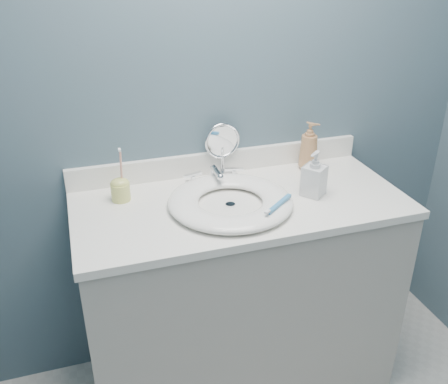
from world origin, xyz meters
name	(u,v)px	position (x,y,z in m)	size (l,w,h in m)	color
back_wall	(218,95)	(0.00, 1.25, 1.20)	(2.20, 0.02, 2.40)	#485F6D
vanity_cabinet	(239,298)	(0.00, 0.97, 0.42)	(1.20, 0.55, 0.85)	#A7A299
countertop	(241,204)	(0.00, 0.97, 0.86)	(1.22, 0.57, 0.03)	white
backsplash	(219,162)	(0.00, 1.24, 0.93)	(1.22, 0.02, 0.09)	white
basin	(230,201)	(-0.05, 0.94, 0.90)	(0.45, 0.45, 0.04)	white
drain	(230,205)	(-0.05, 0.94, 0.88)	(0.04, 0.04, 0.01)	silver
faucet	(215,177)	(-0.05, 1.14, 0.91)	(0.25, 0.13, 0.07)	silver
makeup_mirror	(222,147)	(0.01, 1.22, 1.00)	(0.15, 0.08, 0.22)	silver
soap_bottle_amber	(309,146)	(0.36, 1.16, 0.98)	(0.08, 0.08, 0.20)	#A7754B
soap_bottle_clear	(314,174)	(0.27, 0.94, 0.97)	(0.08, 0.08, 0.17)	silver
toothbrush_holder	(120,189)	(-0.42, 1.11, 0.93)	(0.07, 0.07, 0.20)	#D0D269
toothbrush_lying	(278,205)	(0.08, 0.83, 0.92)	(0.14, 0.12, 0.02)	teal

